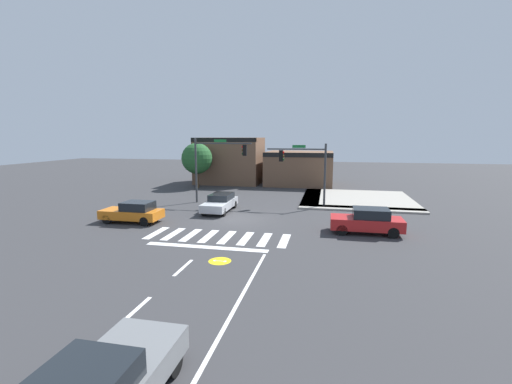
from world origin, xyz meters
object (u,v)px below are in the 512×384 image
object	(u,v)px
traffic_signal_northwest	(217,158)
roadside_tree	(197,159)
traffic_signal_northeast	(304,163)
car_silver	(220,203)
car_orange	(133,212)
car_red	(367,221)

from	to	relation	value
traffic_signal_northwest	roadside_tree	size ratio (longest dim) A/B	1.12
traffic_signal_northeast	traffic_signal_northwest	size ratio (longest dim) A/B	0.92
traffic_signal_northwest	car_silver	size ratio (longest dim) A/B	1.29
car_silver	car_orange	size ratio (longest dim) A/B	1.09
car_red	roadside_tree	bearing A→B (deg)	-42.70
traffic_signal_northeast	car_silver	xyz separation A→B (m)	(-6.33, -3.36, -2.96)
car_orange	roadside_tree	world-z (taller)	roadside_tree
traffic_signal_northwest	car_red	distance (m)	14.56
traffic_signal_northeast	car_red	world-z (taller)	traffic_signal_northeast
traffic_signal_northeast	car_silver	bearing A→B (deg)	27.95
traffic_signal_northeast	car_red	xyz separation A→B (m)	(4.45, -7.61, -2.87)
traffic_signal_northeast	traffic_signal_northwest	distance (m)	7.62
traffic_signal_northeast	roadside_tree	distance (m)	15.25
car_orange	roadside_tree	bearing A→B (deg)	-84.08
traffic_signal_northwest	car_silver	xyz separation A→B (m)	(1.29, -3.24, -3.28)
car_red	traffic_signal_northeast	bearing A→B (deg)	-59.68
car_orange	car_silver	bearing A→B (deg)	-135.51
car_silver	roadside_tree	size ratio (longest dim) A/B	0.87
car_red	roadside_tree	distance (m)	23.61
traffic_signal_northwest	car_red	size ratio (longest dim) A/B	1.35
traffic_signal_northwest	traffic_signal_northeast	bearing A→B (deg)	0.89
car_silver	car_orange	distance (m)	6.69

